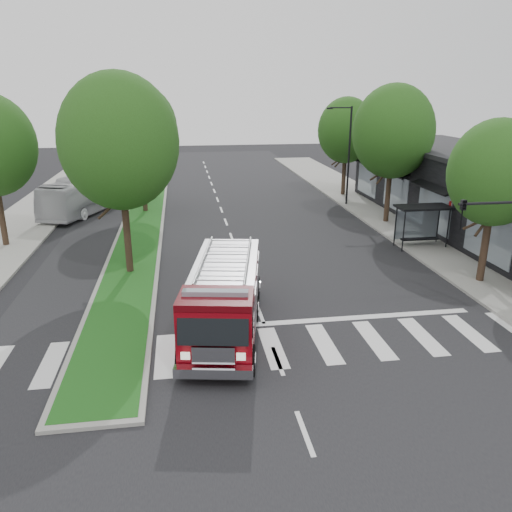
% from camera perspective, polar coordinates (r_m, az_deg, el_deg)
% --- Properties ---
extents(ground, '(140.00, 140.00, 0.00)m').
position_cam_1_polar(ground, '(21.74, 0.48, -6.63)').
color(ground, black).
rests_on(ground, ground).
extents(sidewalk_right, '(5.00, 80.00, 0.15)m').
position_cam_1_polar(sidewalk_right, '(34.56, 18.65, 2.12)').
color(sidewalk_right, gray).
rests_on(sidewalk_right, ground).
extents(median, '(3.00, 50.00, 0.15)m').
position_cam_1_polar(median, '(38.65, -12.66, 4.32)').
color(median, gray).
rests_on(median, ground).
extents(storefront_row, '(8.00, 30.00, 5.00)m').
position_cam_1_polar(storefront_row, '(36.29, 25.42, 6.00)').
color(storefront_row, black).
rests_on(storefront_row, ground).
extents(bus_shelter, '(3.20, 1.60, 2.61)m').
position_cam_1_polar(bus_shelter, '(31.90, 18.39, 4.50)').
color(bus_shelter, black).
rests_on(bus_shelter, ground).
extents(tree_right_near, '(4.40, 4.40, 8.05)m').
position_cam_1_polar(tree_right_near, '(26.22, 25.72, 8.52)').
color(tree_right_near, black).
rests_on(tree_right_near, ground).
extents(tree_right_mid, '(5.60, 5.60, 9.72)m').
position_cam_1_polar(tree_right_mid, '(36.60, 15.41, 13.54)').
color(tree_right_mid, black).
rests_on(tree_right_mid, ground).
extents(tree_right_far, '(5.00, 5.00, 8.73)m').
position_cam_1_polar(tree_right_far, '(45.96, 10.28, 13.95)').
color(tree_right_far, black).
rests_on(tree_right_far, ground).
extents(tree_median_near, '(5.80, 5.80, 10.16)m').
position_cam_1_polar(tree_median_near, '(25.72, -15.36, 12.45)').
color(tree_median_near, black).
rests_on(tree_median_near, ground).
extents(tree_median_far, '(5.60, 5.60, 9.72)m').
position_cam_1_polar(tree_median_far, '(39.64, -13.14, 14.04)').
color(tree_median_far, black).
rests_on(tree_median_far, ground).
extents(streetlight_right_far, '(2.11, 0.20, 8.00)m').
position_cam_1_polar(streetlight_right_far, '(41.95, 10.40, 11.67)').
color(streetlight_right_far, black).
rests_on(streetlight_right_far, ground).
extents(fire_engine, '(4.02, 8.87, 2.96)m').
position_cam_1_polar(fire_engine, '(19.82, -3.63, -4.75)').
color(fire_engine, '#4F0409').
rests_on(fire_engine, ground).
extents(city_bus, '(5.94, 10.76, 2.94)m').
position_cam_1_polar(city_bus, '(41.95, -18.69, 6.84)').
color(city_bus, silver).
rests_on(city_bus, ground).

